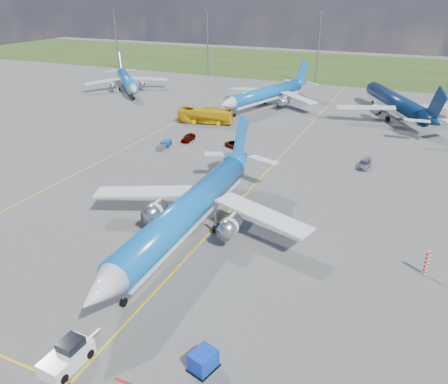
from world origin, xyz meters
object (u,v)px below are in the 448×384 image
at_px(pushback_tug, 68,356).
at_px(baggage_tug_c, 164,145).
at_px(main_airliner, 189,238).
at_px(apron_bus, 205,116).
at_px(warning_post, 427,263).
at_px(uld_container, 203,360).
at_px(bg_jet_n, 393,118).
at_px(bg_jet_nnw, 266,107).
at_px(service_car_c, 364,164).
at_px(service_car_a, 188,137).
at_px(bg_jet_nw, 128,91).
at_px(service_car_b, 235,145).

xyz_separation_m(pushback_tug, baggage_tug_c, (-21.63, 51.93, -0.33)).
distance_m(main_airliner, pushback_tug, 22.48).
distance_m(pushback_tug, apron_bus, 74.27).
bearing_deg(warning_post, uld_container, -127.24).
bearing_deg(bg_jet_n, pushback_tug, 51.56).
relative_size(bg_jet_n, main_airliner, 1.00).
distance_m(bg_jet_nnw, baggage_tug_c, 40.52).
bearing_deg(service_car_c, baggage_tug_c, -167.65).
distance_m(uld_container, service_car_a, 61.10).
relative_size(main_airliner, apron_bus, 3.30).
distance_m(bg_jet_n, main_airliner, 74.52).
xyz_separation_m(bg_jet_n, pushback_tug, (-19.01, -94.40, 0.86)).
bearing_deg(warning_post, service_car_a, 146.16).
relative_size(warning_post, bg_jet_nw, 0.08).
relative_size(bg_jet_n, uld_container, 19.89).
bearing_deg(main_airliner, uld_container, -59.61).
height_order(main_airliner, service_car_a, main_airliner).
distance_m(warning_post, service_car_c, 32.38).
xyz_separation_m(service_car_b, baggage_tug_c, (-13.27, -5.25, -0.10)).
relative_size(bg_jet_nnw, apron_bus, 3.04).
distance_m(warning_post, apron_bus, 66.53).
bearing_deg(bg_jet_n, service_car_c, 59.73).
relative_size(bg_jet_nnw, service_car_a, 9.03).
relative_size(bg_jet_n, service_car_a, 9.80).
bearing_deg(service_car_b, bg_jet_nnw, 37.91).
bearing_deg(apron_bus, service_car_c, -122.53).
xyz_separation_m(bg_jet_nw, service_car_a, (40.36, -35.72, 0.75)).
bearing_deg(bg_jet_nnw, service_car_a, -81.51).
bearing_deg(apron_bus, service_car_a, 178.53).
bearing_deg(service_car_c, pushback_tug, -101.46).
bearing_deg(uld_container, bg_jet_nnw, 121.33).
bearing_deg(warning_post, bg_jet_nw, 142.40).
bearing_deg(bg_jet_n, baggage_tug_c, 19.21).
bearing_deg(bg_jet_nw, uld_container, -94.34).
xyz_separation_m(bg_jet_nw, pushback_tug, (59.45, -93.23, 0.86)).
bearing_deg(service_car_a, service_car_c, -3.36).
xyz_separation_m(main_airliner, baggage_tug_c, (-21.23, 29.47, 0.53)).
distance_m(bg_jet_n, baggage_tug_c, 58.79).
bearing_deg(bg_jet_nnw, warning_post, -39.99).
bearing_deg(service_car_b, apron_bus, 73.44).
bearing_deg(apron_bus, service_car_b, -148.45).
height_order(service_car_a, service_car_c, service_car_a).
height_order(bg_jet_n, uld_container, bg_jet_n).
bearing_deg(service_car_a, warning_post, -36.13).
xyz_separation_m(warning_post, apron_bus, (-49.21, 44.77, 0.32)).
distance_m(uld_container, apron_bus, 74.30).
relative_size(bg_jet_nw, bg_jet_nnw, 0.93).
height_order(warning_post, uld_container, warning_post).
relative_size(warning_post, pushback_tug, 0.47).
height_order(service_car_a, service_car_b, service_car_a).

